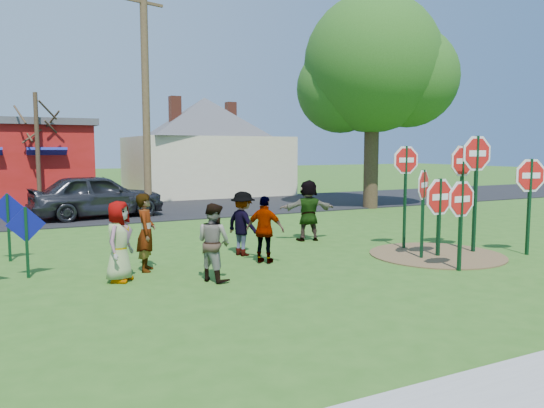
# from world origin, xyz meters

# --- Properties ---
(ground) EXTENTS (120.00, 120.00, 0.00)m
(ground) POSITION_xyz_m (0.00, 0.00, 0.00)
(ground) COLOR #2F5E1A
(ground) RESTS_ON ground
(road) EXTENTS (120.00, 7.50, 0.04)m
(road) POSITION_xyz_m (0.00, 11.50, 0.02)
(road) COLOR black
(road) RESTS_ON ground
(dirt_patch) EXTENTS (3.20, 3.20, 0.03)m
(dirt_patch) POSITION_xyz_m (4.50, -1.00, 0.01)
(dirt_patch) COLOR brown
(dirt_patch) RESTS_ON ground
(cream_house) EXTENTS (9.40, 9.40, 6.50)m
(cream_house) POSITION_xyz_m (5.50, 18.00, 2.92)
(cream_house) COLOR beige
(cream_house) RESTS_ON ground
(stop_sign_a) EXTENTS (1.04, 0.08, 2.04)m
(stop_sign_a) POSITION_xyz_m (3.73, -2.43, 1.38)
(stop_sign_a) COLOR #0F371C
(stop_sign_a) RESTS_ON ground
(stop_sign_b) EXTENTS (0.96, 0.14, 2.77)m
(stop_sign_b) POSITION_xyz_m (4.33, -0.02, 2.02)
(stop_sign_b) COLOR #0F371C
(stop_sign_b) RESTS_ON ground
(stop_sign_c) EXTENTS (1.17, 0.12, 3.04)m
(stop_sign_c) POSITION_xyz_m (5.55, -1.16, 2.13)
(stop_sign_c) COLOR #0F371C
(stop_sign_c) RESTS_ON ground
(stop_sign_d) EXTENTS (1.08, 0.07, 2.80)m
(stop_sign_d) POSITION_xyz_m (5.67, -0.60, 2.02)
(stop_sign_d) COLOR #0F371C
(stop_sign_d) RESTS_ON ground
(stop_sign_e) EXTENTS (1.19, 0.09, 2.03)m
(stop_sign_e) POSITION_xyz_m (4.40, -1.14, 1.32)
(stop_sign_e) COLOR #0F371C
(stop_sign_e) RESTS_ON ground
(stop_sign_f) EXTENTS (1.06, 0.32, 2.48)m
(stop_sign_f) POSITION_xyz_m (6.50, -1.95, 1.76)
(stop_sign_f) COLOR #0F371C
(stop_sign_f) RESTS_ON ground
(stop_sign_g) EXTENTS (0.85, 0.48, 2.22)m
(stop_sign_g) POSITION_xyz_m (3.87, -1.15, 1.54)
(stop_sign_g) COLOR #0F371C
(stop_sign_g) RESTS_ON ground
(blue_diamond_c) EXTENTS (0.73, 0.07, 1.44)m
(blue_diamond_c) POSITION_xyz_m (-4.40, 1.04, 0.89)
(blue_diamond_c) COLOR #0F371C
(blue_diamond_c) RESTS_ON ground
(blue_diamond_d) EXTENTS (0.73, 0.09, 1.57)m
(blue_diamond_d) POSITION_xyz_m (-4.70, 2.95, 0.98)
(blue_diamond_d) COLOR #0F371C
(blue_diamond_d) RESTS_ON ground
(person_a) EXTENTS (0.86, 0.92, 1.57)m
(person_a) POSITION_xyz_m (-2.83, -0.08, 0.79)
(person_a) COLOR #4A6293
(person_a) RESTS_ON ground
(person_b) EXTENTS (0.58, 0.70, 1.64)m
(person_b) POSITION_xyz_m (-2.14, 0.56, 0.82)
(person_b) COLOR #236767
(person_b) RESTS_ON ground
(person_c) EXTENTS (0.84, 0.92, 1.52)m
(person_c) POSITION_xyz_m (-1.18, -0.86, 0.76)
(person_c) COLOR brown
(person_c) RESTS_ON ground
(person_d) EXTENTS (0.85, 1.13, 1.55)m
(person_d) POSITION_xyz_m (0.33, 1.14, 0.77)
(person_d) COLOR #2F3034
(person_d) RESTS_ON ground
(person_e) EXTENTS (0.89, 0.90, 1.52)m
(person_e) POSITION_xyz_m (0.41, 0.10, 0.76)
(person_e) COLOR #49335C
(person_e) RESTS_ON ground
(person_f) EXTENTS (1.66, 0.85, 1.71)m
(person_f) POSITION_xyz_m (2.80, 2.20, 0.86)
(person_f) COLOR #1B512D
(person_f) RESTS_ON ground
(suv) EXTENTS (4.91, 2.40, 1.61)m
(suv) POSITION_xyz_m (-1.68, 9.80, 0.85)
(suv) COLOR #2C2C31
(suv) RESTS_ON road
(utility_pole) EXTENTS (2.12, 0.74, 8.92)m
(utility_pole) POSITION_xyz_m (0.08, 9.31, 4.70)
(utility_pole) COLOR #4C3823
(utility_pole) RESTS_ON ground
(leafy_tree) EXTENTS (6.36, 5.80, 9.03)m
(leafy_tree) POSITION_xyz_m (9.53, 7.95, 5.81)
(leafy_tree) COLOR #382819
(leafy_tree) RESTS_ON ground
(bare_tree_east) EXTENTS (1.80, 1.80, 3.89)m
(bare_tree_east) POSITION_xyz_m (-3.14, 14.81, 2.52)
(bare_tree_east) COLOR #382819
(bare_tree_east) RESTS_ON ground
(bare_tree_extra) EXTENTS (1.80, 1.80, 4.89)m
(bare_tree_extra) POSITION_xyz_m (-3.39, 13.90, 3.17)
(bare_tree_extra) COLOR #382819
(bare_tree_extra) RESTS_ON ground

